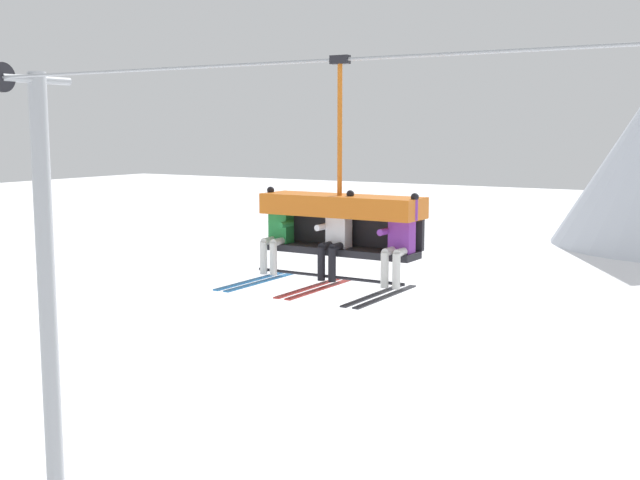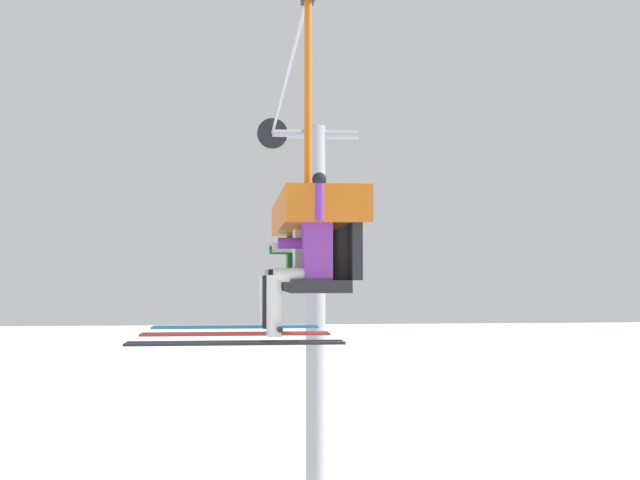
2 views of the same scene
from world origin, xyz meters
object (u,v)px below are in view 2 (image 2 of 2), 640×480
(chairlift_chair, at_px, (316,229))
(skier_white, at_px, (293,260))
(lift_tower_near, at_px, (315,363))
(skier_green, at_px, (286,262))
(skier_purple, at_px, (302,257))

(chairlift_chair, xyz_separation_m, skier_white, (0.00, -0.21, -0.29))
(lift_tower_near, relative_size, skier_green, 5.47)
(skier_green, height_order, skier_white, same)
(chairlift_chair, height_order, skier_purple, chairlift_chair)
(skier_purple, bearing_deg, skier_white, 180.00)
(chairlift_chair, bearing_deg, skier_purple, -12.02)
(skier_green, xyz_separation_m, skier_white, (1.01, 0.00, 0.00))
(lift_tower_near, bearing_deg, chairlift_chair, -5.57)
(skier_white, relative_size, skier_purple, 1.00)
(skier_green, bearing_deg, skier_white, 0.00)
(chairlift_chair, distance_m, skier_purple, 1.07)
(lift_tower_near, relative_size, skier_white, 5.47)
(skier_purple, bearing_deg, lift_tower_near, 173.64)
(chairlift_chair, bearing_deg, lift_tower_near, 174.43)
(chairlift_chair, distance_m, skier_white, 0.36)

